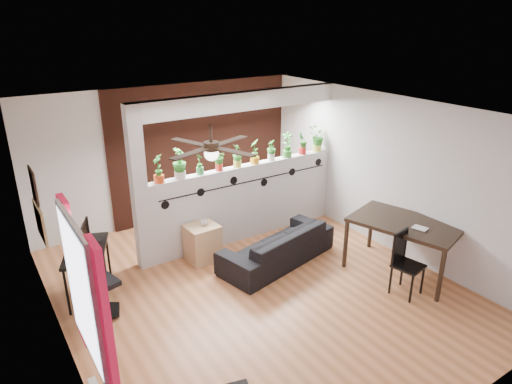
# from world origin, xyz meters

# --- Properties ---
(room_shell) EXTENTS (6.30, 7.10, 2.90)m
(room_shell) POSITION_xyz_m (0.00, 0.00, 1.30)
(room_shell) COLOR #9C5A33
(room_shell) RESTS_ON ground
(partition_wall) EXTENTS (3.60, 0.18, 1.35)m
(partition_wall) POSITION_xyz_m (0.80, 1.50, 0.68)
(partition_wall) COLOR #BCBCC1
(partition_wall) RESTS_ON ground
(ceiling_header) EXTENTS (3.60, 0.18, 0.30)m
(ceiling_header) POSITION_xyz_m (0.80, 1.50, 2.45)
(ceiling_header) COLOR silver
(ceiling_header) RESTS_ON room_shell
(pier_column) EXTENTS (0.22, 0.20, 2.60)m
(pier_column) POSITION_xyz_m (-1.11, 1.50, 1.30)
(pier_column) COLOR #BCBCC1
(pier_column) RESTS_ON ground
(brick_panel) EXTENTS (3.90, 0.05, 2.60)m
(brick_panel) POSITION_xyz_m (0.80, 2.97, 1.30)
(brick_panel) COLOR brown
(brick_panel) RESTS_ON ground
(vine_decal) EXTENTS (3.31, 0.01, 0.30)m
(vine_decal) POSITION_xyz_m (0.80, 1.40, 1.08)
(vine_decal) COLOR black
(vine_decal) RESTS_ON partition_wall
(window_assembly) EXTENTS (0.09, 1.30, 1.55)m
(window_assembly) POSITION_xyz_m (-2.56, -1.20, 1.51)
(window_assembly) COLOR white
(window_assembly) RESTS_ON room_shell
(corkboard) EXTENTS (0.03, 0.60, 0.45)m
(corkboard) POSITION_xyz_m (-2.58, 0.95, 1.35)
(corkboard) COLOR olive
(corkboard) RESTS_ON room_shell
(framed_art) EXTENTS (0.03, 0.34, 0.44)m
(framed_art) POSITION_xyz_m (-2.58, 0.90, 1.85)
(framed_art) COLOR #8C7259
(framed_art) RESTS_ON room_shell
(ceiling_fan) EXTENTS (1.19, 1.19, 0.43)m
(ceiling_fan) POSITION_xyz_m (-0.80, -0.30, 2.31)
(ceiling_fan) COLOR black
(ceiling_fan) RESTS_ON room_shell
(potted_plant_0) EXTENTS (0.21, 0.25, 0.45)m
(potted_plant_0) POSITION_xyz_m (-0.78, 1.50, 1.59)
(potted_plant_0) COLOR #C63F17
(potted_plant_0) RESTS_ON partition_wall
(potted_plant_1) EXTENTS (0.33, 0.33, 0.49)m
(potted_plant_1) POSITION_xyz_m (-0.43, 1.50, 1.61)
(potted_plant_1) COLOR silver
(potted_plant_1) RESTS_ON partition_wall
(potted_plant_2) EXTENTS (0.16, 0.19, 0.36)m
(potted_plant_2) POSITION_xyz_m (-0.08, 1.50, 1.54)
(potted_plant_2) COLOR #308640
(potted_plant_2) RESTS_ON partition_wall
(potted_plant_3) EXTENTS (0.21, 0.22, 0.36)m
(potted_plant_3) POSITION_xyz_m (0.27, 1.50, 1.54)
(potted_plant_3) COLOR red
(potted_plant_3) RESTS_ON partition_wall
(potted_plant_4) EXTENTS (0.16, 0.20, 0.39)m
(potted_plant_4) POSITION_xyz_m (0.62, 1.50, 1.56)
(potted_plant_4) COLOR gold
(potted_plant_4) RESTS_ON partition_wall
(potted_plant_5) EXTENTS (0.28, 0.29, 0.44)m
(potted_plant_5) POSITION_xyz_m (0.98, 1.50, 1.58)
(potted_plant_5) COLOR orange
(potted_plant_5) RESTS_ON partition_wall
(potted_plant_6) EXTENTS (0.22, 0.23, 0.37)m
(potted_plant_6) POSITION_xyz_m (1.33, 1.50, 1.55)
(potted_plant_6) COLOR white
(potted_plant_6) RESTS_ON partition_wall
(potted_plant_7) EXTENTS (0.31, 0.29, 0.46)m
(potted_plant_7) POSITION_xyz_m (1.68, 1.50, 1.59)
(potted_plant_7) COLOR #388630
(potted_plant_7) RESTS_ON partition_wall
(potted_plant_8) EXTENTS (0.21, 0.17, 0.40)m
(potted_plant_8) POSITION_xyz_m (2.03, 1.50, 1.56)
(potted_plant_8) COLOR red
(potted_plant_8) RESTS_ON partition_wall
(potted_plant_9) EXTENTS (0.28, 0.24, 0.46)m
(potted_plant_9) POSITION_xyz_m (2.38, 1.50, 1.59)
(potted_plant_9) COLOR #D1D84C
(potted_plant_9) RESTS_ON partition_wall
(sofa) EXTENTS (2.04, 1.15, 0.56)m
(sofa) POSITION_xyz_m (0.72, 0.45, 0.28)
(sofa) COLOR black
(sofa) RESTS_ON ground
(cube_shelf) EXTENTS (0.52, 0.47, 0.61)m
(cube_shelf) POSITION_xyz_m (-0.26, 1.16, 0.31)
(cube_shelf) COLOR tan
(cube_shelf) RESTS_ON ground
(cup) EXTENTS (0.16, 0.16, 0.10)m
(cup) POSITION_xyz_m (-0.21, 1.16, 0.66)
(cup) COLOR gray
(cup) RESTS_ON cube_shelf
(computer_desk) EXTENTS (0.85, 1.13, 0.73)m
(computer_desk) POSITION_xyz_m (-2.06, 1.16, 0.66)
(computer_desk) COLOR black
(computer_desk) RESTS_ON ground
(monitor) EXTENTS (0.30, 0.16, 0.17)m
(monitor) POSITION_xyz_m (-2.06, 1.31, 0.81)
(monitor) COLOR black
(monitor) RESTS_ON computer_desk
(office_chair) EXTENTS (0.51, 0.51, 0.97)m
(office_chair) POSITION_xyz_m (-2.07, 0.63, 0.43)
(office_chair) COLOR black
(office_chair) RESTS_ON ground
(dining_table) EXTENTS (1.36, 1.77, 0.85)m
(dining_table) POSITION_xyz_m (2.15, -0.86, 0.76)
(dining_table) COLOR black
(dining_table) RESTS_ON ground
(book) EXTENTS (0.20, 0.24, 0.02)m
(book) POSITION_xyz_m (2.05, -1.16, 0.86)
(book) COLOR gray
(book) RESTS_ON dining_table
(folding_chair) EXTENTS (0.45, 0.45, 0.94)m
(folding_chair) POSITION_xyz_m (1.71, -1.23, 0.56)
(folding_chair) COLOR black
(folding_chair) RESTS_ON ground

